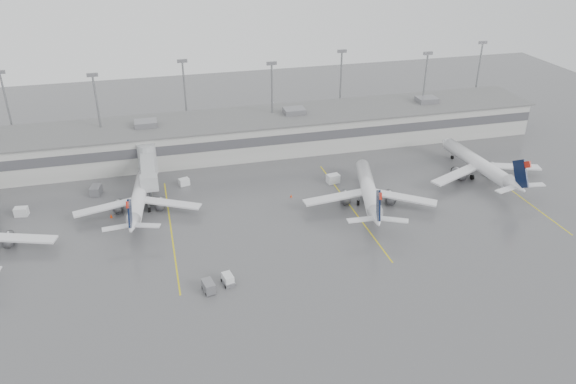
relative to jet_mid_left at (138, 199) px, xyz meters
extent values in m
plane|color=#4C4C4E|center=(22.86, -32.70, -2.72)|extent=(260.00, 260.00, 0.00)
cube|color=#A7A7A2|center=(22.86, 25.30, 1.28)|extent=(150.00, 16.00, 8.00)
cube|color=#47474C|center=(22.86, 17.25, 2.28)|extent=(150.00, 0.15, 2.20)
cube|color=#606060|center=(22.86, 25.30, 5.33)|extent=(152.00, 17.00, 0.30)
cube|color=slate|center=(72.86, 25.30, 6.08)|extent=(5.00, 4.00, 1.30)
cylinder|color=gray|center=(-27.14, 34.80, 7.28)|extent=(0.44, 0.44, 20.00)
cylinder|color=gray|center=(-7.14, 27.30, 7.28)|extent=(0.44, 0.44, 20.00)
cube|color=slate|center=(-7.14, 27.30, 17.48)|extent=(2.40, 0.50, 0.80)
cylinder|color=gray|center=(12.86, 34.80, 7.28)|extent=(0.44, 0.44, 20.00)
cube|color=slate|center=(12.86, 34.80, 17.48)|extent=(2.40, 0.50, 0.80)
cylinder|color=gray|center=(32.86, 27.30, 7.28)|extent=(0.44, 0.44, 20.00)
cube|color=slate|center=(32.86, 27.30, 17.48)|extent=(2.40, 0.50, 0.80)
cylinder|color=gray|center=(52.86, 34.80, 7.28)|extent=(0.44, 0.44, 20.00)
cube|color=slate|center=(52.86, 34.80, 17.48)|extent=(2.40, 0.50, 0.80)
cylinder|color=gray|center=(72.86, 27.30, 7.28)|extent=(0.44, 0.44, 20.00)
cube|color=slate|center=(72.86, 27.30, 17.48)|extent=(2.40, 0.50, 0.80)
cylinder|color=gray|center=(92.86, 34.80, 7.28)|extent=(0.44, 0.44, 20.00)
cube|color=slate|center=(92.86, 34.80, 17.48)|extent=(2.40, 0.50, 0.80)
cylinder|color=#96999B|center=(2.36, 17.30, 0.78)|extent=(4.00, 4.00, 7.00)
cube|color=#96999B|center=(2.36, 10.80, 1.58)|extent=(2.80, 13.00, 2.60)
cube|color=#96999B|center=(2.36, 3.30, 1.58)|extent=(3.40, 2.40, 3.00)
cylinder|color=gray|center=(2.36, 3.30, -1.32)|extent=(0.70, 0.70, 2.80)
cube|color=black|center=(2.36, 3.30, -2.37)|extent=(2.20, 1.20, 0.70)
cube|color=#D7C50C|center=(5.36, -8.70, -2.71)|extent=(0.25, 40.00, 0.01)
cube|color=#D7C50C|center=(40.36, -8.70, -2.71)|extent=(0.25, 40.00, 0.01)
cube|color=#D7C50C|center=(75.36, -8.70, -2.71)|extent=(0.25, 40.00, 0.01)
cube|color=silver|center=(-20.00, -8.49, -0.65)|extent=(12.41, 5.55, 0.33)
cylinder|color=silver|center=(0.15, 1.30, -0.05)|extent=(4.92, 19.72, 2.66)
cone|color=silver|center=(1.44, 12.23, -0.05)|extent=(2.94, 2.78, 2.66)
cone|color=silver|center=(-1.22, -10.44, 0.30)|extent=(3.16, 4.72, 2.66)
cube|color=silver|center=(-6.31, -0.45, -0.76)|extent=(11.78, 4.53, 0.31)
cube|color=silver|center=(6.04, -1.90, -0.76)|extent=(11.46, 6.92, 0.31)
cube|color=black|center=(-1.28, -10.88, 2.88)|extent=(0.85, 5.00, 5.81)
cube|color=#AE190D|center=(-1.41, -12.02, 5.19)|extent=(0.47, 1.82, 1.69)
cylinder|color=black|center=(1.08, 9.24, -2.32)|extent=(0.40, 0.83, 0.80)
cylinder|color=black|center=(-1.91, -0.25, -2.23)|extent=(0.51, 1.02, 0.98)
cylinder|color=black|center=(1.80, -0.69, -2.23)|extent=(0.51, 1.02, 0.98)
cylinder|color=silver|center=(44.44, -6.92, 0.19)|extent=(8.29, 21.34, 2.91)
cone|color=silver|center=(47.53, 4.69, 0.19)|extent=(3.51, 3.37, 2.91)
cone|color=silver|center=(41.13, -19.37, 0.58)|extent=(4.05, 5.43, 2.91)
cube|color=silver|center=(37.19, -7.79, -0.59)|extent=(12.71, 3.19, 0.34)
cube|color=silver|center=(50.30, -11.28, -0.59)|extent=(11.94, 8.96, 0.34)
cube|color=black|center=(41.00, -19.84, 3.38)|extent=(1.68, 5.35, 6.34)
cube|color=#AE190D|center=(40.68, -21.05, 5.90)|extent=(0.79, 1.97, 1.84)
cylinder|color=black|center=(46.68, 1.51, -2.28)|extent=(0.55, 0.93, 0.87)
cylinder|color=black|center=(41.98, -8.27, -2.19)|extent=(0.70, 1.14, 1.07)
cylinder|color=black|center=(45.91, -9.31, -2.19)|extent=(0.70, 1.14, 1.07)
cylinder|color=silver|center=(72.04, -1.30, 0.25)|extent=(4.34, 21.89, 2.97)
cone|color=silver|center=(71.26, 10.93, 0.25)|extent=(3.13, 2.95, 2.97)
cone|color=silver|center=(72.87, -14.42, 0.64)|extent=(3.27, 5.12, 2.97)
cube|color=silver|center=(65.31, -4.50, -0.54)|extent=(12.89, 7.13, 0.35)
cube|color=silver|center=(79.12, -3.63, -0.54)|extent=(13.08, 5.68, 0.35)
cube|color=black|center=(72.90, -14.92, 3.51)|extent=(0.65, 5.57, 6.46)
cube|color=#AE190D|center=(72.99, -16.20, 6.08)|extent=(0.42, 2.01, 1.88)
cylinder|color=black|center=(71.48, 7.57, -2.27)|extent=(0.40, 0.91, 0.89)
cylinder|color=black|center=(70.09, -3.41, -2.17)|extent=(0.51, 1.11, 1.09)
cylinder|color=black|center=(74.24, -3.15, -2.17)|extent=(0.51, 1.11, 1.09)
cube|color=silver|center=(12.92, -27.51, -1.88)|extent=(1.80, 2.46, 1.68)
cube|color=slate|center=(12.92, -27.51, -2.39)|extent=(2.05, 2.86, 0.65)
cylinder|color=black|center=(12.01, -26.74, -2.46)|extent=(0.30, 0.55, 0.52)
cylinder|color=black|center=(13.48, -26.46, -2.46)|extent=(0.30, 0.55, 0.52)
cylinder|color=black|center=(12.37, -28.57, -2.46)|extent=(0.30, 0.55, 0.52)
cylinder|color=black|center=(13.83, -28.29, -2.46)|extent=(0.30, 0.55, 0.52)
cube|color=slate|center=(9.72, -28.71, -1.80)|extent=(2.03, 2.94, 1.64)
cylinder|color=black|center=(8.88, -27.89, -2.45)|extent=(0.31, 0.57, 0.54)
cylinder|color=black|center=(10.57, -29.53, -2.45)|extent=(0.31, 0.57, 0.54)
cube|color=silver|center=(-21.93, 3.96, -1.87)|extent=(2.59, 1.90, 1.70)
cube|color=silver|center=(9.41, 9.43, -1.97)|extent=(2.43, 1.95, 1.50)
cube|color=silver|center=(40.42, 2.68, -1.79)|extent=(2.87, 2.15, 1.86)
cube|color=slate|center=(-8.45, 9.56, -1.77)|extent=(2.52, 3.39, 1.90)
cone|color=#FD3B05|center=(-22.40, 6.00, -2.41)|extent=(0.39, 0.39, 0.62)
cone|color=#FD3B05|center=(-5.34, -1.18, -2.33)|extent=(0.48, 0.48, 0.77)
cone|color=#FD3B05|center=(29.98, -1.67, -2.40)|extent=(0.41, 0.41, 0.65)
cone|color=#FD3B05|center=(67.96, -3.28, -2.38)|extent=(0.43, 0.43, 0.69)
camera|label=1|loc=(4.02, -99.50, 50.26)|focal=35.00mm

